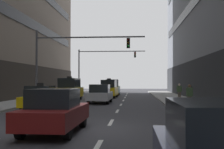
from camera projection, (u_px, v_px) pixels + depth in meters
ground_plane at (64, 129)px, 11.47m from camera, size 120.00×120.00×0.00m
lane_stripe_l1_s4 at (38, 122)px, 13.59m from camera, size 0.16×2.00×0.01m
lane_stripe_l1_s5 at (64, 111)px, 18.57m from camera, size 0.16×2.00×0.01m
lane_stripe_l1_s6 at (79, 104)px, 23.56m from camera, size 0.16×2.00×0.01m
lane_stripe_l1_s7 at (88, 100)px, 28.54m from camera, size 0.16×2.00×0.01m
lane_stripe_l1_s8 at (95, 97)px, 33.53m from camera, size 0.16×2.00×0.01m
lane_stripe_l1_s9 at (100, 95)px, 38.51m from camera, size 0.16×2.00×0.01m
lane_stripe_l1_s10 at (104, 94)px, 43.50m from camera, size 0.16×2.00×0.01m
lane_stripe_l2_s3 at (97, 147)px, 8.35m from camera, size 0.16×2.00×0.01m
lane_stripe_l2_s4 at (111, 122)px, 13.33m from camera, size 0.16×2.00×0.01m
lane_stripe_l2_s5 at (117, 111)px, 18.32m from camera, size 0.16×2.00×0.01m
lane_stripe_l2_s6 at (121, 105)px, 23.30m from camera, size 0.16×2.00×0.01m
lane_stripe_l2_s7 at (123, 100)px, 28.29m from camera, size 0.16×2.00×0.01m
lane_stripe_l2_s8 at (125, 98)px, 33.27m from camera, size 0.16×2.00×0.01m
lane_stripe_l2_s9 at (126, 95)px, 38.25m from camera, size 0.16×2.00×0.01m
lane_stripe_l2_s10 at (127, 94)px, 43.24m from camera, size 0.16×2.00×0.01m
taxi_driving_0 at (41, 98)px, 18.88m from camera, size 1.97×4.29×1.75m
car_driving_1 at (100, 94)px, 24.84m from camera, size 1.86×4.30×1.60m
car_driving_3 at (55, 111)px, 10.67m from camera, size 1.83×4.29×1.60m
car_driving_4 at (112, 87)px, 38.70m from camera, size 1.82×4.31×2.08m
taxi_driving_5 at (69, 89)px, 28.36m from camera, size 1.99×4.50×2.34m
taxi_driving_6 at (109, 89)px, 32.70m from camera, size 1.89×4.21×2.18m
traffic_signal_0 at (70, 52)px, 24.59m from camera, size 9.23×0.35×6.04m
traffic_signal_1 at (99, 62)px, 43.61m from camera, size 9.94×0.34×6.46m
pedestrian_0 at (190, 95)px, 18.54m from camera, size 0.46×0.35×1.53m
pedestrian_1 at (179, 91)px, 26.35m from camera, size 0.44×0.36×1.51m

